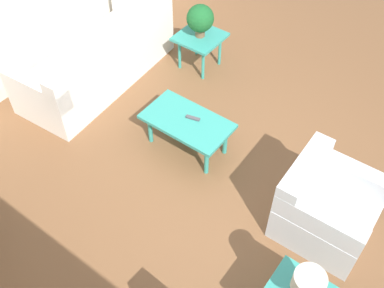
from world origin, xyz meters
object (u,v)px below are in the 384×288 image
coffee_table (187,124)px  potted_plant (200,19)px  side_table_plant (200,40)px  armchair (324,207)px  table_lamp (307,286)px  sofa (100,62)px

coffee_table → potted_plant: size_ratio=2.24×
side_table_plant → potted_plant: size_ratio=1.31×
armchair → coffee_table: armchair is taller
potted_plant → coffee_table: bearing=120.5°
coffee_table → side_table_plant: size_ratio=1.71×
side_table_plant → armchair: bearing=150.7°
armchair → table_lamp: table_lamp is taller
armchair → sofa: bearing=82.6°
armchair → potted_plant: 2.83m
sofa → potted_plant: size_ratio=5.17×
armchair → coffee_table: size_ratio=0.87×
side_table_plant → table_lamp: 3.64m
sofa → coffee_table: 1.65m
potted_plant → table_lamp: 3.62m
armchair → coffee_table: bearing=86.4°
sofa → armchair: sofa is taller
coffee_table → table_lamp: table_lamp is taller
armchair → side_table_plant: 2.80m
coffee_table → potted_plant: bearing=-59.5°
side_table_plant → potted_plant: 0.32m
side_table_plant → potted_plant: bearing=90.0°
coffee_table → table_lamp: 2.27m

